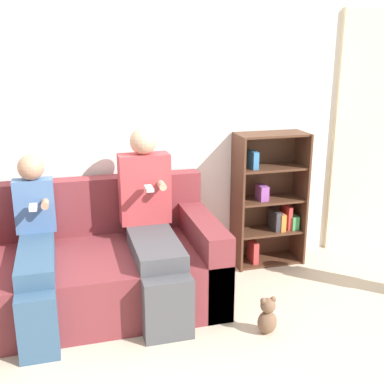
# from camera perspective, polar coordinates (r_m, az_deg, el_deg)

# --- Properties ---
(ground_plane) EXTENTS (14.00, 14.00, 0.00)m
(ground_plane) POSITION_cam_1_polar(r_m,az_deg,el_deg) (3.14, -7.41, -17.41)
(ground_plane) COLOR beige
(back_wall) EXTENTS (10.00, 0.06, 2.55)m
(back_wall) POSITION_cam_1_polar(r_m,az_deg,el_deg) (3.70, -10.58, 9.01)
(back_wall) COLOR silver
(back_wall) RESTS_ON ground_plane
(curtain_panel) EXTENTS (0.79, 0.04, 2.07)m
(curtain_panel) POSITION_cam_1_polar(r_m,az_deg,el_deg) (4.53, 20.78, 6.48)
(curtain_panel) COLOR beige
(curtain_panel) RESTS_ON ground_plane
(couch) EXTENTS (1.73, 0.94, 0.83)m
(couch) POSITION_cam_1_polar(r_m,az_deg,el_deg) (3.48, -11.58, -8.90)
(couch) COLOR maroon
(couch) RESTS_ON ground_plane
(adult_seated) EXTENTS (0.37, 0.91, 1.22)m
(adult_seated) POSITION_cam_1_polar(r_m,az_deg,el_deg) (3.33, -4.77, -3.57)
(adult_seated) COLOR #47474C
(adult_seated) RESTS_ON ground_plane
(child_seated) EXTENTS (0.27, 0.92, 1.06)m
(child_seated) POSITION_cam_1_polar(r_m,az_deg,el_deg) (3.27, -18.08, -6.13)
(child_seated) COLOR #335170
(child_seated) RESTS_ON ground_plane
(bookshelf) EXTENTS (0.58, 0.28, 1.10)m
(bookshelf) POSITION_cam_1_polar(r_m,az_deg,el_deg) (4.05, 9.01, -1.18)
(bookshelf) COLOR #4C2D1E
(bookshelf) RESTS_ON ground_plane
(teddy_bear) EXTENTS (0.13, 0.10, 0.26)m
(teddy_bear) POSITION_cam_1_polar(r_m,az_deg,el_deg) (3.18, 8.93, -14.38)
(teddy_bear) COLOR brown
(teddy_bear) RESTS_ON ground_plane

